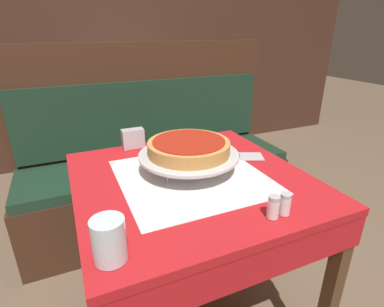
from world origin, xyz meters
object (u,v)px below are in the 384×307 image
(dining_table_front, at_px, (191,198))
(napkin_holder, at_px, (133,139))
(pizza_pan_stand, at_px, (189,156))
(deep_dish_pizza, at_px, (189,147))
(pepper_shaker, at_px, (285,204))
(condiment_caddy, at_px, (135,88))
(water_glass_near, at_px, (109,240))
(dining_table_rear, at_px, (135,105))
(booth_bench, at_px, (157,176))
(salt_shaker, at_px, (273,207))
(pizza_server, at_px, (232,156))

(dining_table_front, relative_size, napkin_holder, 8.52)
(pizza_pan_stand, distance_m, napkin_holder, 0.37)
(dining_table_front, height_order, deep_dish_pizza, deep_dish_pizza)
(pepper_shaker, relative_size, napkin_holder, 0.69)
(condiment_caddy, bearing_deg, water_glass_near, -105.55)
(dining_table_front, distance_m, deep_dish_pizza, 0.20)
(pizza_pan_stand, distance_m, pepper_shaker, 0.42)
(deep_dish_pizza, relative_size, napkin_holder, 3.14)
(water_glass_near, xyz_separation_m, condiment_caddy, (0.55, 1.99, -0.02))
(dining_table_front, height_order, dining_table_rear, dining_table_front)
(booth_bench, relative_size, water_glass_near, 15.70)
(booth_bench, xyz_separation_m, pepper_shaker, (0.03, -1.22, 0.46))
(water_glass_near, relative_size, napkin_holder, 1.12)
(napkin_holder, bearing_deg, salt_shaker, -71.57)
(pizza_server, xyz_separation_m, napkin_holder, (-0.36, 0.28, 0.04))
(pizza_server, distance_m, salt_shaker, 0.46)
(dining_table_rear, relative_size, pizza_server, 2.80)
(booth_bench, relative_size, pizza_pan_stand, 4.57)
(salt_shaker, bearing_deg, napkin_holder, 108.43)
(salt_shaker, bearing_deg, water_glass_near, 178.03)
(dining_table_front, relative_size, water_glass_near, 7.59)
(pizza_server, relative_size, water_glass_near, 2.60)
(booth_bench, height_order, napkin_holder, booth_bench)
(salt_shaker, bearing_deg, pepper_shaker, 0.00)
(water_glass_near, relative_size, pepper_shaker, 1.62)
(deep_dish_pizza, relative_size, pepper_shaker, 4.53)
(booth_bench, bearing_deg, deep_dish_pizza, -97.87)
(dining_table_rear, relative_size, salt_shaker, 11.48)
(dining_table_rear, bearing_deg, pizza_server, -88.66)
(pizza_pan_stand, relative_size, pepper_shaker, 5.57)
(dining_table_rear, xyz_separation_m, condiment_caddy, (-0.00, -0.06, 0.16))
(pizza_pan_stand, height_order, napkin_holder, napkin_holder)
(pizza_pan_stand, height_order, salt_shaker, pizza_pan_stand)
(pizza_pan_stand, bearing_deg, booth_bench, 82.13)
(pizza_pan_stand, height_order, pizza_server, pizza_pan_stand)
(booth_bench, xyz_separation_m, pizza_server, (0.11, -0.78, 0.43))
(water_glass_near, bearing_deg, deep_dish_pizza, 45.44)
(pepper_shaker, bearing_deg, dining_table_rear, 88.82)
(dining_table_front, relative_size, condiment_caddy, 4.92)
(dining_table_front, distance_m, pizza_server, 0.27)
(deep_dish_pizza, relative_size, pizza_server, 1.07)
(deep_dish_pizza, relative_size, condiment_caddy, 1.81)
(dining_table_rear, distance_m, pizza_server, 1.63)
(dining_table_front, distance_m, pepper_shaker, 0.40)
(booth_bench, xyz_separation_m, deep_dish_pizza, (-0.11, -0.83, 0.53))
(dining_table_rear, xyz_separation_m, pepper_shaker, (-0.04, -2.06, 0.15))
(booth_bench, relative_size, pizza_server, 6.04)
(water_glass_near, xyz_separation_m, salt_shaker, (0.47, -0.02, -0.02))
(salt_shaker, bearing_deg, dining_table_front, 108.11)
(water_glass_near, height_order, condiment_caddy, condiment_caddy)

